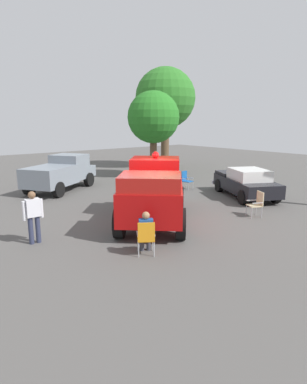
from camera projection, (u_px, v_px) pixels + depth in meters
The scene contains 11 objects.
ground_plane at pixel (152, 225), 12.20m from camera, with size 60.00×60.00×0.00m, color #514F4C.
vintage_fire_truck at pixel (154, 190), 12.47m from camera, with size 5.64×5.83×2.59m.
classic_hot_rod at pixel (245, 182), 16.55m from camera, with size 3.69×4.72×1.46m.
parked_pickup at pixel (61, 173), 18.09m from camera, with size 5.01×4.11×1.90m.
lawn_chair_near_truck at pixel (146, 236), 9.28m from camera, with size 0.68×0.68×1.02m.
lawn_chair_by_car at pixel (186, 179), 18.47m from camera, with size 0.59×0.58×1.02m.
lawn_chair_spare at pixel (257, 202), 13.14m from camera, with size 0.66×0.66×1.02m.
spectator_seated at pixel (146, 231), 9.38m from camera, with size 0.61×0.65×1.29m.
spectator_standing at pixel (33, 214), 10.16m from camera, with size 0.64×0.27×1.68m.
oak_tree_left at pixel (165, 99), 26.15m from camera, with size 4.79×4.79×7.97m.
oak_tree_distant at pixel (153, 118), 21.79m from camera, with size 3.46×3.46×5.75m.
Camera 1 is at (7.31, 9.09, 3.78)m, focal length 30.66 mm.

